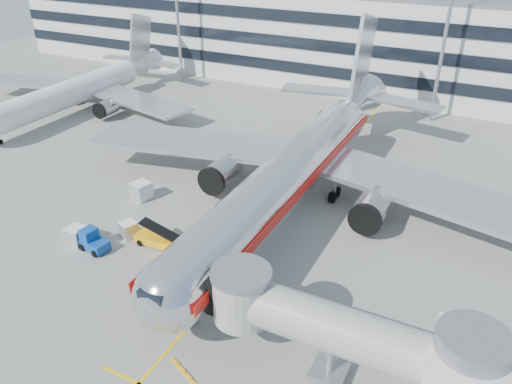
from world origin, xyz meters
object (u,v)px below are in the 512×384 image
at_px(cargo_container_front, 77,235).
at_px(ramp_worker, 162,263).
at_px(belt_loader, 160,239).
at_px(cargo_container_left, 129,229).
at_px(main_jet, 299,165).
at_px(baggage_tug, 93,241).
at_px(cargo_container_right, 142,191).

bearing_deg(cargo_container_front, ramp_worker, 0.91).
relative_size(cargo_container_front, ramp_worker, 0.90).
relative_size(belt_loader, cargo_container_left, 2.68).
distance_m(main_jet, cargo_container_front, 21.93).
bearing_deg(ramp_worker, belt_loader, 104.66).
bearing_deg(main_jet, belt_loader, -121.76).
xyz_separation_m(main_jet, cargo_container_left, (-11.34, -12.86, -3.49)).
xyz_separation_m(belt_loader, cargo_container_front, (-6.86, -3.13, 0.19)).
xyz_separation_m(belt_loader, cargo_container_left, (-3.45, -0.11, 0.10)).
bearing_deg(ramp_worker, cargo_container_front, 156.07).
relative_size(baggage_tug, cargo_container_left, 1.55).
xyz_separation_m(cargo_container_front, ramp_worker, (9.31, 0.15, 0.09)).
height_order(belt_loader, cargo_container_front, belt_loader).
bearing_deg(belt_loader, cargo_container_right, 138.46).
distance_m(main_jet, cargo_container_right, 16.50).
bearing_deg(belt_loader, cargo_container_front, -155.50).
bearing_deg(cargo_container_left, belt_loader, 1.82).
relative_size(cargo_container_right, ramp_worker, 1.13).
xyz_separation_m(baggage_tug, cargo_container_front, (-1.93, 0.01, -0.01)).
distance_m(belt_loader, cargo_container_left, 3.45).
distance_m(main_jet, baggage_tug, 20.69).
distance_m(main_jet, cargo_container_left, 17.50).
distance_m(belt_loader, cargo_container_front, 7.54).
bearing_deg(ramp_worker, cargo_container_right, 110.96).
relative_size(belt_loader, baggage_tug, 1.73).
bearing_deg(cargo_container_right, main_jet, 24.54).
height_order(main_jet, cargo_container_front, main_jet).
distance_m(belt_loader, cargo_container_right, 9.11).
bearing_deg(cargo_container_left, baggage_tug, -116.08).
bearing_deg(belt_loader, baggage_tug, -147.54).
bearing_deg(main_jet, cargo_container_right, -155.46).
relative_size(belt_loader, ramp_worker, 2.59).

